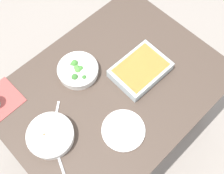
# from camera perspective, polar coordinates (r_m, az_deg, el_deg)

# --- Properties ---
(ground_plane) EXTENTS (6.00, 6.00, 0.00)m
(ground_plane) POSITION_cam_1_polar(r_m,az_deg,el_deg) (2.18, -0.00, -8.71)
(ground_plane) COLOR #9E9389
(dining_table) EXTENTS (1.20, 0.90, 0.74)m
(dining_table) POSITION_cam_1_polar(r_m,az_deg,el_deg) (1.57, -0.00, -1.46)
(dining_table) COLOR #4C3D33
(dining_table) RESTS_ON ground_plane
(stew_bowl) EXTENTS (0.23, 0.23, 0.06)m
(stew_bowl) POSITION_cam_1_polar(r_m,az_deg,el_deg) (1.39, -12.59, -9.76)
(stew_bowl) COLOR white
(stew_bowl) RESTS_ON dining_table
(broccoli_bowl) EXTENTS (0.23, 0.23, 0.07)m
(broccoli_bowl) POSITION_cam_1_polar(r_m,az_deg,el_deg) (1.52, -7.05, 3.49)
(broccoli_bowl) COLOR white
(broccoli_bowl) RESTS_ON dining_table
(baking_dish) EXTENTS (0.30, 0.23, 0.06)m
(baking_dish) POSITION_cam_1_polar(r_m,az_deg,el_deg) (1.51, 5.90, 3.59)
(baking_dish) COLOR silver
(baking_dish) RESTS_ON dining_table
(side_plate) EXTENTS (0.22, 0.22, 0.01)m
(side_plate) POSITION_cam_1_polar(r_m,az_deg,el_deg) (1.40, 2.36, -8.93)
(side_plate) COLOR white
(side_plate) RESTS_ON dining_table
(spoon_by_stew) EXTENTS (0.15, 0.13, 0.01)m
(spoon_by_stew) POSITION_cam_1_polar(r_m,az_deg,el_deg) (1.44, -11.77, -7.04)
(spoon_by_stew) COLOR silver
(spoon_by_stew) RESTS_ON dining_table
(fork_on_table) EXTENTS (0.08, 0.17, 0.01)m
(fork_on_table) POSITION_cam_1_polar(r_m,az_deg,el_deg) (1.37, -10.03, -16.96)
(fork_on_table) COLOR silver
(fork_on_table) RESTS_ON dining_table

